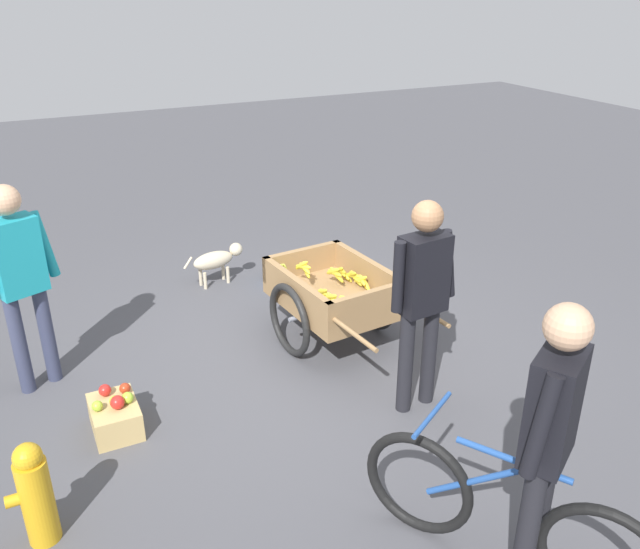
% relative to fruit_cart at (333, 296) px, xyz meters
% --- Properties ---
extents(ground_plane, '(24.00, 24.00, 0.00)m').
position_rel_fruit_cart_xyz_m(ground_plane, '(-0.29, 0.35, -0.44)').
color(ground_plane, '#47474C').
extents(fruit_cart, '(1.72, 1.00, 0.72)m').
position_rel_fruit_cart_xyz_m(fruit_cart, '(0.00, 0.00, 0.00)').
color(fruit_cart, '#937047').
rests_on(fruit_cart, ground).
extents(vendor_person, '(0.23, 0.56, 1.62)m').
position_rel_fruit_cart_xyz_m(vendor_person, '(-1.14, -0.12, 0.53)').
color(vendor_person, black).
rests_on(vendor_person, ground).
extents(bicycle, '(1.45, 0.91, 0.85)m').
position_rel_fruit_cart_xyz_m(bicycle, '(-2.60, 0.30, -0.09)').
color(bicycle, black).
rests_on(bicycle, ground).
extents(cyclist_person, '(0.35, 0.51, 1.66)m').
position_rel_fruit_cart_xyz_m(cyclist_person, '(-2.73, 0.22, 0.56)').
color(cyclist_person, black).
rests_on(cyclist_person, ground).
extents(dog, '(0.25, 0.67, 0.40)m').
position_rel_fruit_cart_xyz_m(dog, '(1.59, 0.56, -0.17)').
color(dog, beige).
rests_on(dog, ground).
extents(fire_hydrant, '(0.25, 0.25, 0.67)m').
position_rel_fruit_cart_xyz_m(fire_hydrant, '(-1.31, 2.53, -0.10)').
color(fire_hydrant, gold).
rests_on(fire_hydrant, ground).
extents(plastic_bucket, '(0.23, 0.23, 0.24)m').
position_rel_fruit_cart_xyz_m(plastic_bucket, '(1.38, -0.02, -0.32)').
color(plastic_bucket, '#1966B2').
rests_on(plastic_bucket, ground).
extents(apple_crate, '(0.44, 0.32, 0.32)m').
position_rel_fruit_cart_xyz_m(apple_crate, '(-0.47, 1.97, -0.31)').
color(apple_crate, tan).
rests_on(apple_crate, ground).
extents(bystander_person, '(0.31, 0.53, 1.65)m').
position_rel_fruit_cart_xyz_m(bystander_person, '(0.38, 2.40, 0.55)').
color(bystander_person, '#333851').
rests_on(bystander_person, ground).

